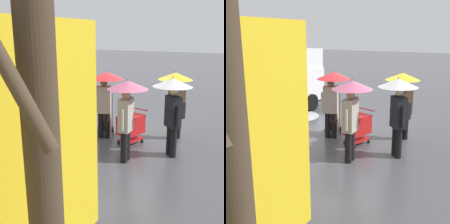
# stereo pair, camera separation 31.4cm
# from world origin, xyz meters

# --- Properties ---
(ground_plane) EXTENTS (90.00, 90.00, 0.00)m
(ground_plane) POSITION_xyz_m (0.00, 0.00, 0.00)
(ground_plane) COLOR #4C4C51
(slush_patch_near_cluster) EXTENTS (1.78, 1.78, 0.01)m
(slush_patch_near_cluster) POSITION_xyz_m (3.00, -0.74, 0.00)
(slush_patch_near_cluster) COLOR silver
(slush_patch_near_cluster) RESTS_ON ground
(cargo_van_parked_right) EXTENTS (2.31, 5.39, 2.60)m
(cargo_van_parked_right) POSITION_xyz_m (4.06, -0.47, 1.18)
(cargo_van_parked_right) COLOR white
(cargo_van_parked_right) RESTS_ON ground
(shopping_cart_vendor) EXTENTS (0.75, 0.93, 1.04)m
(shopping_cart_vendor) POSITION_xyz_m (-0.52, 0.76, 0.57)
(shopping_cart_vendor) COLOR red
(shopping_cart_vendor) RESTS_ON ground
(hand_dolly_boxes) EXTENTS (0.75, 0.85, 1.32)m
(hand_dolly_boxes) POSITION_xyz_m (0.56, 0.46, 0.62)
(hand_dolly_boxes) COLOR #515156
(hand_dolly_boxes) RESTS_ON ground
(pedestrian_pink_side) EXTENTS (1.04, 1.04, 2.15)m
(pedestrian_pink_side) POSITION_xyz_m (0.40, 0.67, 1.58)
(pedestrian_pink_side) COLOR black
(pedestrian_pink_side) RESTS_ON ground
(pedestrian_black_side) EXTENTS (1.04, 1.04, 2.15)m
(pedestrian_black_side) POSITION_xyz_m (-0.94, 1.91, 1.58)
(pedestrian_black_side) COLOR black
(pedestrian_black_side) RESTS_ON ground
(pedestrian_white_side) EXTENTS (1.04, 1.04, 2.15)m
(pedestrian_white_side) POSITION_xyz_m (-1.52, -0.29, 1.57)
(pedestrian_white_side) COLOR black
(pedestrian_white_side) RESTS_ON ground
(pedestrian_far_side) EXTENTS (1.04, 1.04, 2.15)m
(pedestrian_far_side) POSITION_xyz_m (-1.85, 1.01, 1.57)
(pedestrian_far_side) COLOR black
(pedestrian_far_side) RESTS_ON ground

